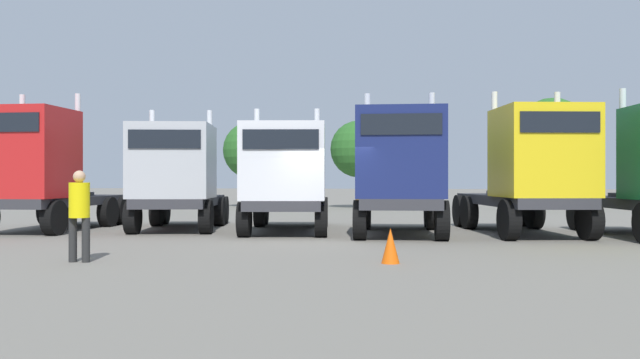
{
  "coord_description": "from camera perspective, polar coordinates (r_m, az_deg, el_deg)",
  "views": [
    {
      "loc": [
        2.26,
        -17.24,
        1.64
      ],
      "look_at": [
        -0.64,
        2.64,
        1.65
      ],
      "focal_mm": 35.84,
      "sensor_mm": 36.0,
      "label": 1
    }
  ],
  "objects": [
    {
      "name": "semi_truck_silver",
      "position": [
        20.85,
        -12.71,
        0.35
      ],
      "size": [
        3.5,
        6.01,
        3.95
      ],
      "rotation": [
        0.0,
        0.0,
        -1.39
      ],
      "color": "#333338",
      "rests_on": "ground"
    },
    {
      "name": "oak_far_left",
      "position": [
        38.55,
        -6.12,
        2.6
      ],
      "size": [
        3.43,
        3.43,
        5.14
      ],
      "color": "#4C3823",
      "rests_on": "ground"
    },
    {
      "name": "oak_far_right",
      "position": [
        38.6,
        19.99,
        3.86
      ],
      "size": [
        4.05,
        4.05,
        6.29
      ],
      "color": "#4C3823",
      "rests_on": "ground"
    },
    {
      "name": "semi_truck_navy",
      "position": [
        18.52,
        7.14,
        0.68
      ],
      "size": [
        2.79,
        6.28,
        4.21
      ],
      "rotation": [
        0.0,
        0.0,
        -1.53
      ],
      "color": "#333338",
      "rests_on": "ground"
    },
    {
      "name": "semi_truck_red",
      "position": [
        21.77,
        -23.84,
        0.82
      ],
      "size": [
        2.71,
        5.96,
        4.4
      ],
      "rotation": [
        0.0,
        0.0,
        -1.54
      ],
      "color": "#333338",
      "rests_on": "ground"
    },
    {
      "name": "semi_truck_white",
      "position": [
        19.47,
        -3.09,
        0.19
      ],
      "size": [
        3.32,
        6.63,
        3.88
      ],
      "rotation": [
        0.0,
        0.0,
        -1.44
      ],
      "color": "#333338",
      "rests_on": "ground"
    },
    {
      "name": "traffic_cone_near",
      "position": [
        12.64,
        6.31,
        -5.9
      ],
      "size": [
        0.36,
        0.36,
        0.69
      ],
      "primitive_type": "cone",
      "color": "#F2590C",
      "rests_on": "ground"
    },
    {
      "name": "ground",
      "position": [
        17.46,
        0.83,
        -5.41
      ],
      "size": [
        200.0,
        200.0,
        0.0
      ],
      "primitive_type": "plane",
      "color": "slate"
    },
    {
      "name": "oak_far_centre",
      "position": [
        36.94,
        3.46,
        2.71
      ],
      "size": [
        3.28,
        3.28,
        5.06
      ],
      "color": "#4C3823",
      "rests_on": "ground"
    },
    {
      "name": "semi_truck_yellow",
      "position": [
        19.44,
        18.47,
        0.75
      ],
      "size": [
        3.61,
        6.76,
        4.26
      ],
      "rotation": [
        0.0,
        0.0,
        -1.39
      ],
      "color": "#333338",
      "rests_on": "ground"
    },
    {
      "name": "visitor_in_hivis",
      "position": [
        13.57,
        -20.69,
        -2.46
      ],
      "size": [
        0.44,
        0.4,
        1.82
      ],
      "rotation": [
        0.0,
        0.0,
        1.56
      ],
      "color": "#272727",
      "rests_on": "ground"
    }
  ]
}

